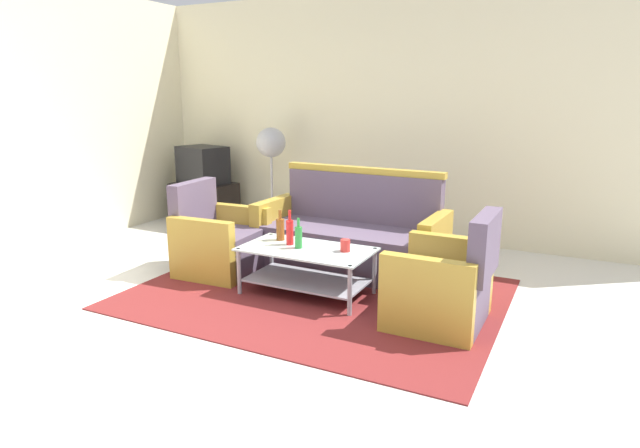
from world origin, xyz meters
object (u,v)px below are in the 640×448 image
at_px(bottle_red, 290,232).
at_px(pedestal_fan, 271,149).
at_px(coffee_table, 307,264).
at_px(cup, 345,245).
at_px(couch, 351,238).
at_px(bottle_brown, 280,229).
at_px(armchair_left, 219,243).
at_px(bottle_green, 299,237).
at_px(television, 203,165).
at_px(tv_stand, 205,203).
at_px(armchair_right, 443,286).

bearing_deg(bottle_red, pedestal_fan, 125.72).
relative_size(coffee_table, cup, 11.00).
relative_size(couch, bottle_brown, 6.71).
relative_size(bottle_brown, pedestal_fan, 0.21).
distance_m(armchair_left, bottle_green, 1.01).
distance_m(armchair_left, television, 2.18).
distance_m(cup, tv_stand, 3.25).
bearing_deg(television, coffee_table, 159.90).
distance_m(tv_stand, pedestal_fan, 1.27).
xyz_separation_m(couch, tv_stand, (-2.52, 0.96, -0.06)).
relative_size(coffee_table, bottle_brown, 4.06).
distance_m(armchair_left, cup, 1.37).
xyz_separation_m(armchair_left, bottle_brown, (0.70, -0.03, 0.23)).
bearing_deg(armchair_right, tv_stand, 64.06).
distance_m(armchair_left, bottle_red, 0.89).
xyz_separation_m(coffee_table, cup, (0.32, 0.07, 0.19)).
distance_m(coffee_table, bottle_green, 0.25).
relative_size(coffee_table, bottle_red, 3.66).
bearing_deg(armchair_right, coffee_table, 87.52).
relative_size(armchair_left, coffee_table, 0.77).
bearing_deg(tv_stand, armchair_left, -47.93).
distance_m(coffee_table, bottle_brown, 0.43).
bearing_deg(bottle_brown, couch, 58.81).
bearing_deg(bottle_red, tv_stand, 143.24).
xyz_separation_m(bottle_brown, pedestal_fan, (-1.11, 1.66, 0.50)).
relative_size(armchair_left, tv_stand, 1.06).
relative_size(bottle_red, bottle_green, 1.17).
height_order(armchair_left, cup, armchair_left).
xyz_separation_m(bottle_red, television, (-2.27, 1.70, 0.24)).
distance_m(coffee_table, tv_stand, 3.01).
height_order(coffee_table, bottle_red, bottle_red).
xyz_separation_m(armchair_right, bottle_red, (-1.36, 0.10, 0.24)).
bearing_deg(television, bottle_brown, 158.04).
relative_size(coffee_table, pedestal_fan, 0.87).
xyz_separation_m(armchair_left, bottle_red, (0.85, -0.12, 0.24)).
bearing_deg(armchair_left, tv_stand, -140.72).
xyz_separation_m(tv_stand, television, (0.00, 0.00, 0.50)).
relative_size(bottle_green, television, 0.37).
relative_size(couch, coffee_table, 1.65).
xyz_separation_m(bottle_brown, bottle_red, (0.15, -0.09, 0.01)).
bearing_deg(bottle_green, cup, 12.39).
height_order(couch, armchair_left, couch).
height_order(couch, armchair_right, couch).
bearing_deg(armchair_left, armchair_right, 81.55).
xyz_separation_m(cup, pedestal_fan, (-1.77, 1.73, 0.55)).
height_order(coffee_table, pedestal_fan, pedestal_fan).
bearing_deg(bottle_green, armchair_right, -1.80).
bearing_deg(bottle_brown, bottle_green, -29.19).
relative_size(couch, bottle_green, 7.05).
height_order(armchair_right, television, television).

